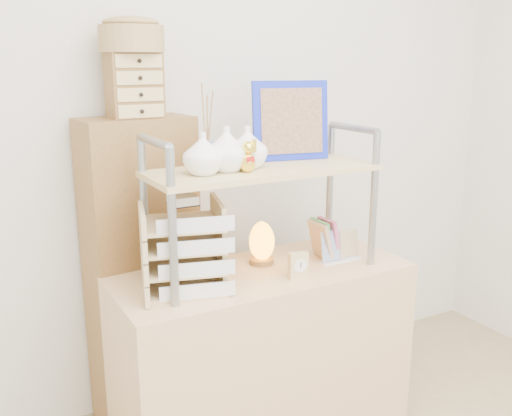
{
  "coord_description": "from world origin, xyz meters",
  "views": [
    {
      "loc": [
        -1.06,
        -0.68,
        1.57
      ],
      "look_at": [
        -0.03,
        1.2,
        1.01
      ],
      "focal_mm": 40.0,
      "sensor_mm": 36.0,
      "label": 1
    }
  ],
  "objects_px": {
    "salt_lamp": "(262,242)",
    "cabinet": "(143,275)",
    "desk": "(262,355)",
    "letter_tray": "(184,252)"
  },
  "relations": [
    {
      "from": "desk",
      "to": "cabinet",
      "type": "height_order",
      "value": "cabinet"
    },
    {
      "from": "cabinet",
      "to": "salt_lamp",
      "type": "xyz_separation_m",
      "value": [
        0.42,
        -0.29,
        0.17
      ]
    },
    {
      "from": "desk",
      "to": "salt_lamp",
      "type": "height_order",
      "value": "salt_lamp"
    },
    {
      "from": "cabinet",
      "to": "salt_lamp",
      "type": "height_order",
      "value": "cabinet"
    },
    {
      "from": "salt_lamp",
      "to": "cabinet",
      "type": "bearing_deg",
      "value": 145.17
    },
    {
      "from": "cabinet",
      "to": "letter_tray",
      "type": "xyz_separation_m",
      "value": [
        0.04,
        -0.39,
        0.22
      ]
    },
    {
      "from": "desk",
      "to": "salt_lamp",
      "type": "bearing_deg",
      "value": 63.66
    },
    {
      "from": "desk",
      "to": "letter_tray",
      "type": "bearing_deg",
      "value": -175.83
    },
    {
      "from": "salt_lamp",
      "to": "letter_tray",
      "type": "bearing_deg",
      "value": -165.01
    },
    {
      "from": "letter_tray",
      "to": "salt_lamp",
      "type": "height_order",
      "value": "letter_tray"
    }
  ]
}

